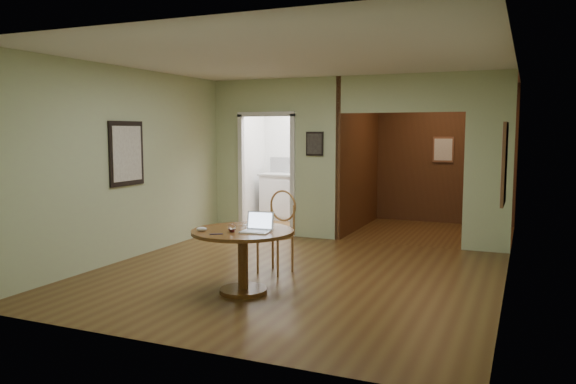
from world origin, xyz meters
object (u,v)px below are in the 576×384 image
at_px(dining_table, 243,246).
at_px(closed_laptop, 256,227).
at_px(open_laptop, 258,226).
at_px(chair, 278,227).

relative_size(dining_table, closed_laptop, 3.29).
bearing_deg(open_laptop, closed_laptop, 114.09).
distance_m(dining_table, open_laptop, 0.32).
bearing_deg(open_laptop, dining_table, 166.48).
relative_size(chair, closed_laptop, 3.03).
bearing_deg(closed_laptop, chair, 99.53).
distance_m(open_laptop, closed_laptop, 0.22).
bearing_deg(chair, dining_table, -76.22).
distance_m(chair, open_laptop, 1.09).
xyz_separation_m(chair, closed_laptop, (0.12, -0.86, 0.14)).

